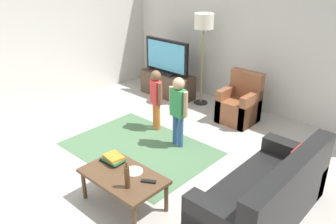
{
  "coord_description": "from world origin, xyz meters",
  "views": [
    {
      "loc": [
        3.08,
        -2.76,
        2.7
      ],
      "look_at": [
        0.0,
        0.6,
        0.65
      ],
      "focal_mm": 36.65,
      "sensor_mm": 36.0,
      "label": 1
    }
  ],
  "objects_px": {
    "tv": "(167,57)",
    "bottle": "(127,177)",
    "armchair": "(240,105)",
    "plate": "(134,171)",
    "child_center": "(178,106)",
    "book_stack": "(113,159)",
    "tv_stand": "(167,85)",
    "tv_remote": "(149,181)",
    "couch": "(268,199)",
    "child_near_tv": "(156,95)",
    "coffee_table": "(123,178)"
  },
  "relations": [
    {
      "from": "coffee_table",
      "to": "book_stack",
      "type": "distance_m",
      "value": 0.32
    },
    {
      "from": "coffee_table",
      "to": "armchair",
      "type": "bearing_deg",
      "value": 94.49
    },
    {
      "from": "child_center",
      "to": "book_stack",
      "type": "distance_m",
      "value": 1.43
    },
    {
      "from": "armchair",
      "to": "coffee_table",
      "type": "bearing_deg",
      "value": -85.51
    },
    {
      "from": "couch",
      "to": "plate",
      "type": "bearing_deg",
      "value": -149.76
    },
    {
      "from": "couch",
      "to": "tv_remote",
      "type": "xyz_separation_m",
      "value": [
        -1.06,
        -0.79,
        0.14
      ]
    },
    {
      "from": "tv",
      "to": "plate",
      "type": "bearing_deg",
      "value": -53.65
    },
    {
      "from": "tv",
      "to": "plate",
      "type": "xyz_separation_m",
      "value": [
        2.08,
        -2.83,
        -0.42
      ]
    },
    {
      "from": "couch",
      "to": "coffee_table",
      "type": "distance_m",
      "value": 1.64
    },
    {
      "from": "tv",
      "to": "couch",
      "type": "height_order",
      "value": "tv"
    },
    {
      "from": "plate",
      "to": "tv_stand",
      "type": "bearing_deg",
      "value": 126.15
    },
    {
      "from": "tv",
      "to": "book_stack",
      "type": "height_order",
      "value": "tv"
    },
    {
      "from": "couch",
      "to": "child_center",
      "type": "relative_size",
      "value": 1.61
    },
    {
      "from": "tv_stand",
      "to": "couch",
      "type": "height_order",
      "value": "couch"
    },
    {
      "from": "child_center",
      "to": "plate",
      "type": "height_order",
      "value": "child_center"
    },
    {
      "from": "child_near_tv",
      "to": "tv_remote",
      "type": "xyz_separation_m",
      "value": [
        1.44,
        -1.6,
        -0.2
      ]
    },
    {
      "from": "couch",
      "to": "armchair",
      "type": "bearing_deg",
      "value": 128.25
    },
    {
      "from": "armchair",
      "to": "child_center",
      "type": "height_order",
      "value": "child_center"
    },
    {
      "from": "book_stack",
      "to": "bottle",
      "type": "relative_size",
      "value": 0.95
    },
    {
      "from": "book_stack",
      "to": "couch",
      "type": "bearing_deg",
      "value": 25.36
    },
    {
      "from": "couch",
      "to": "child_near_tv",
      "type": "relative_size",
      "value": 1.73
    },
    {
      "from": "child_near_tv",
      "to": "couch",
      "type": "bearing_deg",
      "value": -17.92
    },
    {
      "from": "tv_stand",
      "to": "child_near_tv",
      "type": "height_order",
      "value": "child_near_tv"
    },
    {
      "from": "tv",
      "to": "bottle",
      "type": "height_order",
      "value": "tv"
    },
    {
      "from": "tv",
      "to": "child_near_tv",
      "type": "distance_m",
      "value": 1.57
    },
    {
      "from": "tv_remote",
      "to": "child_near_tv",
      "type": "bearing_deg",
      "value": 100.9
    },
    {
      "from": "tv_stand",
      "to": "tv",
      "type": "height_order",
      "value": "tv"
    },
    {
      "from": "book_stack",
      "to": "plate",
      "type": "xyz_separation_m",
      "value": [
        0.34,
        0.02,
        -0.04
      ]
    },
    {
      "from": "bottle",
      "to": "plate",
      "type": "relative_size",
      "value": 1.45
    },
    {
      "from": "child_near_tv",
      "to": "bottle",
      "type": "distance_m",
      "value": 2.26
    },
    {
      "from": "child_center",
      "to": "bottle",
      "type": "bearing_deg",
      "value": -67.22
    },
    {
      "from": "tv",
      "to": "armchair",
      "type": "xyz_separation_m",
      "value": [
        1.8,
        -0.02,
        -0.55
      ]
    },
    {
      "from": "tv",
      "to": "couch",
      "type": "xyz_separation_m",
      "value": [
        3.41,
        -2.06,
        -0.56
      ]
    },
    {
      "from": "tv_remote",
      "to": "book_stack",
      "type": "bearing_deg",
      "value": 148.76
    },
    {
      "from": "tv",
      "to": "bottle",
      "type": "bearing_deg",
      "value": -53.73
    },
    {
      "from": "couch",
      "to": "armchair",
      "type": "xyz_separation_m",
      "value": [
        -1.61,
        2.04,
        0.01
      ]
    },
    {
      "from": "tv_stand",
      "to": "book_stack",
      "type": "height_order",
      "value": "book_stack"
    },
    {
      "from": "tv",
      "to": "tv_remote",
      "type": "bearing_deg",
      "value": -50.47
    },
    {
      "from": "child_near_tv",
      "to": "coffee_table",
      "type": "bearing_deg",
      "value": -56.66
    },
    {
      "from": "bottle",
      "to": "plate",
      "type": "distance_m",
      "value": 0.32
    },
    {
      "from": "armchair",
      "to": "child_center",
      "type": "xyz_separation_m",
      "value": [
        -0.23,
        -1.43,
        0.38
      ]
    },
    {
      "from": "tv_stand",
      "to": "plate",
      "type": "height_order",
      "value": "tv_stand"
    },
    {
      "from": "armchair",
      "to": "tv_stand",
      "type": "bearing_deg",
      "value": 178.75
    },
    {
      "from": "tv_stand",
      "to": "child_near_tv",
      "type": "distance_m",
      "value": 1.61
    },
    {
      "from": "armchair",
      "to": "plate",
      "type": "relative_size",
      "value": 4.09
    },
    {
      "from": "couch",
      "to": "tv_stand",
      "type": "bearing_deg",
      "value": 148.64
    },
    {
      "from": "armchair",
      "to": "tv_remote",
      "type": "xyz_separation_m",
      "value": [
        0.55,
        -2.83,
        0.13
      ]
    },
    {
      "from": "tv_stand",
      "to": "bottle",
      "type": "relative_size",
      "value": 3.76
    },
    {
      "from": "tv_stand",
      "to": "tv_remote",
      "type": "relative_size",
      "value": 7.06
    },
    {
      "from": "child_near_tv",
      "to": "book_stack",
      "type": "xyz_separation_m",
      "value": [
        0.83,
        -1.6,
        -0.16
      ]
    }
  ]
}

